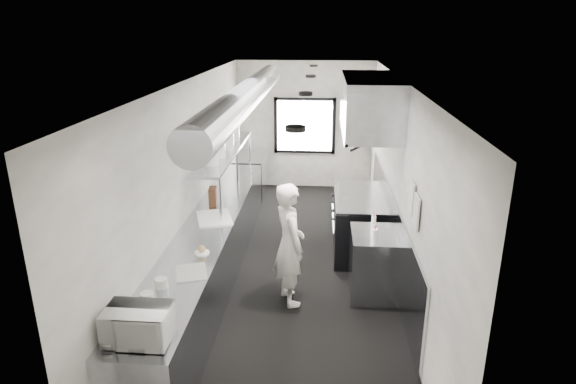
% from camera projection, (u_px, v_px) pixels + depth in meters
% --- Properties ---
extents(floor, '(3.00, 8.00, 0.01)m').
position_uv_depth(floor, '(293.00, 267.00, 7.53)').
color(floor, black).
rests_on(floor, ground).
extents(ceiling, '(3.00, 8.00, 0.01)m').
position_uv_depth(ceiling, '(294.00, 81.00, 6.62)').
color(ceiling, white).
rests_on(ceiling, wall_back).
extents(wall_back, '(3.00, 0.02, 2.80)m').
position_uv_depth(wall_back, '(305.00, 126.00, 10.85)').
color(wall_back, silver).
rests_on(wall_back, floor).
extents(wall_front, '(3.00, 0.02, 2.80)m').
position_uv_depth(wall_front, '(256.00, 359.00, 3.31)').
color(wall_front, silver).
rests_on(wall_front, floor).
extents(wall_left, '(0.02, 8.00, 2.80)m').
position_uv_depth(wall_left, '(191.00, 178.00, 7.18)').
color(wall_left, silver).
rests_on(wall_left, floor).
extents(wall_right, '(0.02, 8.00, 2.80)m').
position_uv_depth(wall_right, '(399.00, 182.00, 6.97)').
color(wall_right, silver).
rests_on(wall_right, floor).
extents(wall_cladding, '(0.03, 5.50, 1.10)m').
position_uv_depth(wall_cladding, '(390.00, 229.00, 7.54)').
color(wall_cladding, '#969CA4').
rests_on(wall_cladding, wall_right).
extents(hvac_duct, '(0.40, 6.40, 0.40)m').
position_uv_depth(hvac_duct, '(247.00, 95.00, 7.13)').
color(hvac_duct, gray).
rests_on(hvac_duct, ceiling).
extents(service_window, '(1.36, 0.05, 1.25)m').
position_uv_depth(service_window, '(305.00, 126.00, 10.82)').
color(service_window, white).
rests_on(service_window, wall_back).
extents(exhaust_hood, '(0.81, 2.20, 0.88)m').
position_uv_depth(exhaust_hood, '(370.00, 105.00, 7.34)').
color(exhaust_hood, '#969CA4').
rests_on(exhaust_hood, ceiling).
extents(prep_counter, '(0.70, 6.00, 0.90)m').
position_uv_depth(prep_counter, '(211.00, 252.00, 7.00)').
color(prep_counter, '#969CA4').
rests_on(prep_counter, floor).
extents(pass_shelf, '(0.45, 3.00, 0.68)m').
position_uv_depth(pass_shelf, '(225.00, 152.00, 8.06)').
color(pass_shelf, '#969CA4').
rests_on(pass_shelf, prep_counter).
extents(range, '(0.88, 1.60, 0.94)m').
position_uv_depth(range, '(360.00, 223.00, 7.97)').
color(range, black).
rests_on(range, floor).
extents(bottle_station, '(0.65, 0.80, 0.90)m').
position_uv_depth(bottle_station, '(375.00, 264.00, 6.65)').
color(bottle_station, '#969CA4').
rests_on(bottle_station, floor).
extents(far_work_table, '(0.70, 1.20, 0.90)m').
position_uv_depth(far_work_table, '(249.00, 176.00, 10.49)').
color(far_work_table, '#969CA4').
rests_on(far_work_table, floor).
extents(notice_sheet_a, '(0.02, 0.28, 0.38)m').
position_uv_depth(notice_sheet_a, '(411.00, 197.00, 5.78)').
color(notice_sheet_a, beige).
rests_on(notice_sheet_a, wall_right).
extents(notice_sheet_b, '(0.02, 0.28, 0.38)m').
position_uv_depth(notice_sheet_b, '(416.00, 212.00, 5.47)').
color(notice_sheet_b, beige).
rests_on(notice_sheet_b, wall_right).
extents(line_cook, '(0.61, 0.71, 1.66)m').
position_uv_depth(line_cook, '(289.00, 244.00, 6.36)').
color(line_cook, silver).
rests_on(line_cook, floor).
extents(microwave, '(0.53, 0.40, 0.31)m').
position_uv_depth(microwave, '(138.00, 325.00, 4.27)').
color(microwave, silver).
rests_on(microwave, prep_counter).
extents(deli_tub_a, '(0.15, 0.15, 0.10)m').
position_uv_depth(deli_tub_a, '(147.00, 297.00, 4.90)').
color(deli_tub_a, silver).
rests_on(deli_tub_a, prep_counter).
extents(deli_tub_b, '(0.18, 0.18, 0.10)m').
position_uv_depth(deli_tub_b, '(162.00, 283.00, 5.17)').
color(deli_tub_b, silver).
rests_on(deli_tub_b, prep_counter).
extents(newspaper, '(0.44, 0.49, 0.01)m').
position_uv_depth(newspaper, '(191.00, 272.00, 5.48)').
color(newspaper, silver).
rests_on(newspaper, prep_counter).
extents(small_plate, '(0.22, 0.22, 0.02)m').
position_uv_depth(small_plate, '(202.00, 253.00, 5.95)').
color(small_plate, white).
rests_on(small_plate, prep_counter).
extents(pastry, '(0.09, 0.09, 0.09)m').
position_uv_depth(pastry, '(202.00, 249.00, 5.93)').
color(pastry, tan).
rests_on(pastry, small_plate).
extents(cutting_board, '(0.64, 0.74, 0.02)m').
position_uv_depth(cutting_board, '(214.00, 218.00, 7.01)').
color(cutting_board, white).
rests_on(cutting_board, prep_counter).
extents(knife_block, '(0.14, 0.26, 0.27)m').
position_uv_depth(knife_block, '(213.00, 196.00, 7.51)').
color(knife_block, '#4E2A1B').
rests_on(knife_block, prep_counter).
extents(plate_stack_a, '(0.24, 0.24, 0.27)m').
position_uv_depth(plate_stack_a, '(211.00, 156.00, 7.20)').
color(plate_stack_a, white).
rests_on(plate_stack_a, pass_shelf).
extents(plate_stack_b, '(0.25, 0.25, 0.28)m').
position_uv_depth(plate_stack_b, '(218.00, 148.00, 7.58)').
color(plate_stack_b, white).
rests_on(plate_stack_b, pass_shelf).
extents(plate_stack_c, '(0.32, 0.32, 0.35)m').
position_uv_depth(plate_stack_c, '(226.00, 139.00, 8.08)').
color(plate_stack_c, white).
rests_on(plate_stack_c, pass_shelf).
extents(plate_stack_d, '(0.27, 0.27, 0.39)m').
position_uv_depth(plate_stack_d, '(232.00, 130.00, 8.66)').
color(plate_stack_d, white).
rests_on(plate_stack_d, pass_shelf).
extents(squeeze_bottle_a, '(0.08, 0.08, 0.20)m').
position_uv_depth(squeeze_bottle_a, '(375.00, 237.00, 6.18)').
color(squeeze_bottle_a, white).
rests_on(squeeze_bottle_a, bottle_station).
extents(squeeze_bottle_b, '(0.07, 0.07, 0.16)m').
position_uv_depth(squeeze_bottle_b, '(375.00, 234.00, 6.30)').
color(squeeze_bottle_b, white).
rests_on(squeeze_bottle_b, bottle_station).
extents(squeeze_bottle_c, '(0.06, 0.06, 0.16)m').
position_uv_depth(squeeze_bottle_c, '(373.00, 229.00, 6.44)').
color(squeeze_bottle_c, white).
rests_on(squeeze_bottle_c, bottle_station).
extents(squeeze_bottle_d, '(0.06, 0.06, 0.18)m').
position_uv_depth(squeeze_bottle_d, '(374.00, 223.00, 6.62)').
color(squeeze_bottle_d, white).
rests_on(squeeze_bottle_d, bottle_station).
extents(squeeze_bottle_e, '(0.07, 0.07, 0.16)m').
position_uv_depth(squeeze_bottle_e, '(373.00, 219.00, 6.76)').
color(squeeze_bottle_e, white).
rests_on(squeeze_bottle_e, bottle_station).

